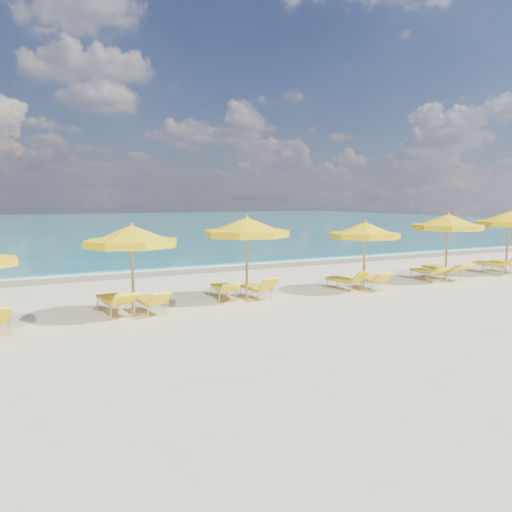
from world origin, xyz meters
name	(u,v)px	position (x,y,z in m)	size (l,w,h in m)	color
ground_plane	(278,300)	(0.00, 0.00, 0.00)	(120.00, 120.00, 0.00)	beige
ocean	(76,225)	(0.00, 48.00, 0.00)	(120.00, 80.00, 0.30)	#147073
wet_sand_band	(195,269)	(0.00, 7.40, 0.00)	(120.00, 2.60, 0.01)	tan
foam_line	(189,267)	(0.00, 8.20, 0.00)	(120.00, 1.20, 0.03)	white
whitecap_near	(33,254)	(-6.00, 17.00, 0.00)	(14.00, 0.36, 0.05)	white
whitecap_far	(220,237)	(8.00, 24.00, 0.00)	(18.00, 0.30, 0.05)	white
umbrella_2	(132,237)	(-4.39, -0.13, 2.09)	(2.53, 2.53, 2.45)	tan
umbrella_3	(247,228)	(-0.83, 0.46, 2.20)	(2.99, 2.99, 2.58)	tan
umbrella_4	(365,231)	(3.30, 0.08, 2.01)	(2.78, 2.78, 2.36)	tan
umbrella_5	(448,223)	(7.35, 0.33, 2.18)	(2.69, 2.69, 2.56)	tan
umbrella_6	(509,219)	(11.03, 0.57, 2.23)	(2.96, 2.96, 2.61)	tan
lounger_2_left	(115,305)	(-4.76, 0.44, 0.23)	(0.81, 1.94, 0.76)	#A5A8AD
lounger_2_right	(150,306)	(-3.89, 0.10, 0.20)	(0.68, 1.65, 0.73)	#A5A8AD
lounger_3_left	(224,292)	(-1.39, 0.95, 0.20)	(0.81, 1.76, 0.65)	#A5A8AD
lounger_3_right	(256,292)	(-0.42, 0.65, 0.20)	(0.66, 1.58, 0.76)	#A5A8AD
lounger_4_left	(344,284)	(2.91, 0.59, 0.20)	(0.79, 1.64, 0.76)	#A5A8AD
lounger_4_right	(370,283)	(3.78, 0.31, 0.20)	(0.75, 1.69, 0.71)	#A5A8AD
lounger_5_left	(426,275)	(6.80, 0.77, 0.20)	(0.84, 1.77, 0.63)	#A5A8AD
lounger_5_right	(443,272)	(7.73, 0.80, 0.24)	(0.69, 2.02, 0.75)	#A5A8AD
lounger_6_left	(493,268)	(10.56, 0.80, 0.23)	(0.79, 1.92, 0.86)	#A5A8AD
lounger_6_right	(511,267)	(11.55, 0.72, 0.23)	(0.86, 2.04, 0.71)	#A5A8AD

